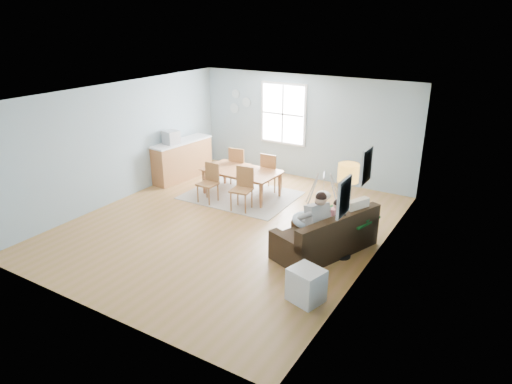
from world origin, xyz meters
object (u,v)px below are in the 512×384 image
Objects in this scene: chair_sw at (210,180)px; chair_se at (243,185)px; monitor at (171,137)px; storage_cube at (306,285)px; toddler at (333,214)px; floor_lamp at (348,181)px; father at (312,220)px; counter at (182,159)px; chair_ne at (270,170)px; sofa at (327,238)px; dining_table at (241,183)px; baby_swing at (323,195)px; chair_nw at (238,164)px.

chair_sw is 0.95× the size of chair_se.
storage_cube is at bearing -30.25° from monitor.
storage_cube is at bearing -42.52° from chair_se.
floor_lamp reaches higher than toddler.
father reaches higher than storage_cube.
chair_ne is at bearing 8.13° from counter.
monitor reaches higher than father.
counter is (-4.68, 2.03, -0.17)m from father.
chair_se is at bearing 161.01° from floor_lamp.
father is at bearing -135.21° from sofa.
toddler is at bearing 143.86° from floor_lamp.
chair_ne is (0.45, 0.64, 0.24)m from dining_table.
toddler is 0.73× the size of baby_swing.
chair_se is (-2.41, 0.71, -0.13)m from toddler.
sofa is 2.26× the size of chair_se.
sofa is at bearing -32.78° from chair_nw.
floor_lamp is (0.31, -0.02, 1.17)m from sofa.
chair_ne is at bearing 132.71° from father.
toddler reaches higher than chair_nw.
chair_sw is at bearing -122.56° from dining_table.
chair_sw is at bearing 165.86° from floor_lamp.
chair_se is 1.25m from chair_ne.
chair_ne is (-2.42, 2.17, 0.27)m from sofa.
storage_cube is at bearing -79.81° from toddler.
chair_se is 2.65m from monitor.
chair_nw is at bearing 129.01° from dining_table.
chair_se is at bearing -152.75° from baby_swing.
storage_cube is 0.32× the size of dining_table.
monitor is at bearing 160.27° from father.
dining_table is 1.70× the size of baby_swing.
baby_swing is at bearing -9.46° from chair_nw.
storage_cube is 6.14m from monitor.
dining_table is at bearing -125.19° from chair_ne.
storage_cube is 0.55× the size of baby_swing.
storage_cube is 3.72m from chair_se.
chair_ne is 1.67m from baby_swing.
monitor is at bearing 164.10° from floor_lamp.
sofa is at bearing -41.81° from chair_ne.
storage_cube is 4.47m from dining_table.
chair_ne is 2.31× the size of monitor.
chair_ne is at bearing 141.01° from toddler.
monitor is at bearing -176.20° from dining_table.
father reaches higher than sofa.
chair_nw is (-3.66, 3.74, 0.30)m from storage_cube.
counter is (-1.59, 0.92, 0.00)m from chair_sw.
father reaches higher than chair_ne.
floor_lamp is at bearing -14.14° from chair_sw.
chair_se is 0.97× the size of chair_nw.
dining_table is (-2.65, 1.75, -0.37)m from father.
counter is (-5.22, 3.41, 0.25)m from storage_cube.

